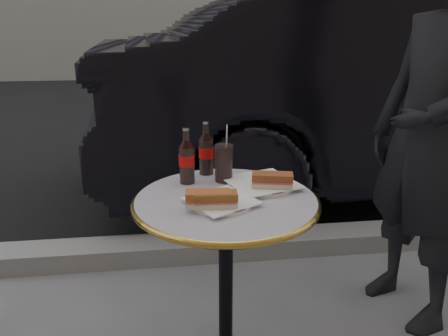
{
  "coord_description": "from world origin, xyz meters",
  "views": [
    {
      "loc": [
        -0.17,
        -1.32,
        1.29
      ],
      "look_at": [
        0.0,
        0.05,
        0.82
      ],
      "focal_mm": 35.0,
      "sensor_mm": 36.0,
      "label": 1
    }
  ],
  "objects": [
    {
      "name": "cola_bottle_left",
      "position": [
        -0.12,
        0.16,
        0.83
      ],
      "size": [
        0.07,
        0.07,
        0.2
      ],
      "primitive_type": null,
      "rotation": [
        0.0,
        0.0,
        -0.16
      ],
      "color": "black",
      "rests_on": "bistro_table"
    },
    {
      "name": "sandwich_left_b",
      "position": [
        -0.04,
        -0.1,
        0.77
      ],
      "size": [
        0.14,
        0.07,
        0.05
      ],
      "primitive_type": "cube",
      "rotation": [
        0.0,
        0.0,
        -0.05
      ],
      "color": "brown",
      "rests_on": "plate_left"
    },
    {
      "name": "sandwich_right",
      "position": [
        0.16,
        0.04,
        0.77
      ],
      "size": [
        0.15,
        0.09,
        0.05
      ],
      "primitive_type": "cube",
      "rotation": [
        0.0,
        0.0,
        -0.22
      ],
      "color": "brown",
      "rests_on": "plate_right"
    },
    {
      "name": "curb",
      "position": [
        0.0,
        0.9,
        0.05
      ],
      "size": [
        40.0,
        0.2,
        0.12
      ],
      "primitive_type": "cube",
      "color": "gray",
      "rests_on": "ground"
    },
    {
      "name": "pedestrian",
      "position": [
        0.89,
        0.29,
        0.83
      ],
      "size": [
        0.54,
        0.69,
        1.66
      ],
      "primitive_type": "imported",
      "rotation": [
        0.0,
        0.0,
        -1.31
      ],
      "color": "black",
      "rests_on": "ground"
    },
    {
      "name": "cola_glass",
      "position": [
        0.01,
        0.16,
        0.8
      ],
      "size": [
        0.09,
        0.09,
        0.14
      ],
      "primitive_type": "cylinder",
      "rotation": [
        0.0,
        0.0,
        0.32
      ],
      "color": "black",
      "rests_on": "bistro_table"
    },
    {
      "name": "sandwich_left_a",
      "position": [
        -0.07,
        -0.09,
        0.77
      ],
      "size": [
        0.14,
        0.08,
        0.05
      ],
      "primitive_type": "cube",
      "rotation": [
        0.0,
        0.0,
        -0.09
      ],
      "color": "#AC562B",
      "rests_on": "plate_left"
    },
    {
      "name": "plate_left",
      "position": [
        -0.02,
        -0.05,
        0.74
      ],
      "size": [
        0.26,
        0.26,
        0.01
      ],
      "primitive_type": "cylinder",
      "rotation": [
        0.0,
        0.0,
        0.33
      ],
      "color": "silver",
      "rests_on": "bistro_table"
    },
    {
      "name": "bistro_table",
      "position": [
        0.0,
        0.0,
        0.37
      ],
      "size": [
        0.62,
        0.62,
        0.73
      ],
      "primitive_type": null,
      "color": "#BAB2C4",
      "rests_on": "ground"
    },
    {
      "name": "parked_car",
      "position": [
        1.68,
        1.92,
        0.79
      ],
      "size": [
        2.0,
        4.91,
        1.58
      ],
      "primitive_type": "imported",
      "rotation": [
        0.0,
        0.0,
        1.64
      ],
      "color": "black",
      "rests_on": "ground"
    },
    {
      "name": "cola_bottle_right",
      "position": [
        -0.04,
        0.25,
        0.84
      ],
      "size": [
        0.07,
        0.07,
        0.21
      ],
      "primitive_type": null,
      "rotation": [
        0.0,
        0.0,
        0.3
      ],
      "color": "black",
      "rests_on": "bistro_table"
    },
    {
      "name": "asphalt_road",
      "position": [
        0.0,
        5.0,
        0.0
      ],
      "size": [
        40.0,
        8.0,
        0.0
      ],
      "primitive_type": "cube",
      "color": "black",
      "rests_on": "ground"
    },
    {
      "name": "plate_right",
      "position": [
        0.14,
        0.09,
        0.74
      ],
      "size": [
        0.26,
        0.26,
        0.01
      ],
      "primitive_type": "cylinder",
      "rotation": [
        0.0,
        0.0,
        0.13
      ],
      "color": "silver",
      "rests_on": "bistro_table"
    }
  ]
}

